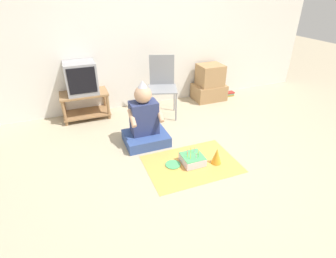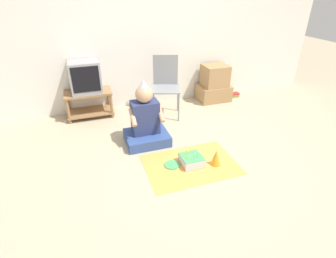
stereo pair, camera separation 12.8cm
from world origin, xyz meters
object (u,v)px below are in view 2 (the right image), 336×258
(party_hat_blue, at_px, (216,157))
(book_pile, at_px, (234,95))
(tv, at_px, (85,77))
(person_seated, at_px, (146,123))
(paper_plate, at_px, (172,165))
(folding_chair, at_px, (166,82))
(cardboard_box_stack, at_px, (214,85))
(birthday_cake, at_px, (192,160))

(party_hat_blue, bearing_deg, book_pile, 53.24)
(tv, xyz_separation_m, party_hat_blue, (1.32, -1.87, -0.56))
(tv, height_order, book_pile, tv)
(book_pile, relative_size, person_seated, 0.21)
(tv, bearing_deg, party_hat_blue, -54.65)
(tv, distance_m, paper_plate, 2.01)
(tv, relative_size, folding_chair, 0.51)
(person_seated, relative_size, paper_plate, 4.77)
(person_seated, bearing_deg, book_pile, 27.28)
(folding_chair, distance_m, paper_plate, 1.56)
(person_seated, bearing_deg, cardboard_box_stack, 33.59)
(book_pile, bearing_deg, folding_chair, -169.66)
(person_seated, distance_m, paper_plate, 0.72)
(book_pile, bearing_deg, cardboard_box_stack, -179.10)
(person_seated, xyz_separation_m, party_hat_blue, (0.66, -0.79, -0.18))
(person_seated, bearing_deg, paper_plate, -77.03)
(folding_chair, bearing_deg, cardboard_box_stack, 14.45)
(person_seated, bearing_deg, folding_chair, 55.29)
(folding_chair, relative_size, book_pile, 5.30)
(tv, distance_m, folding_chair, 1.25)
(tv, relative_size, birthday_cake, 1.88)
(book_pile, bearing_deg, party_hat_blue, -126.76)
(birthday_cake, bearing_deg, folding_chair, 84.09)
(folding_chair, distance_m, party_hat_blue, 1.63)
(book_pile, distance_m, paper_plate, 2.53)
(person_seated, bearing_deg, tv, 121.87)
(cardboard_box_stack, relative_size, book_pile, 3.65)
(tv, xyz_separation_m, folding_chair, (1.20, -0.30, -0.12))
(tv, height_order, paper_plate, tv)
(birthday_cake, height_order, party_hat_blue, party_hat_blue)
(book_pile, height_order, person_seated, person_seated)
(party_hat_blue, bearing_deg, cardboard_box_stack, 63.60)
(cardboard_box_stack, bearing_deg, paper_plate, -130.13)
(cardboard_box_stack, xyz_separation_m, paper_plate, (-1.42, -1.68, -0.29))
(tv, bearing_deg, person_seated, -58.13)
(cardboard_box_stack, height_order, book_pile, cardboard_box_stack)
(cardboard_box_stack, xyz_separation_m, party_hat_blue, (-0.91, -1.83, -0.19))
(folding_chair, bearing_deg, birthday_cake, -95.91)
(tv, bearing_deg, birthday_cake, -59.17)
(cardboard_box_stack, height_order, party_hat_blue, cardboard_box_stack)
(birthday_cake, xyz_separation_m, paper_plate, (-0.24, 0.05, -0.05))
(person_seated, xyz_separation_m, paper_plate, (0.15, -0.64, -0.28))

